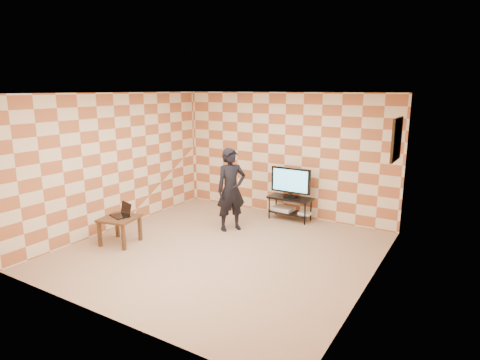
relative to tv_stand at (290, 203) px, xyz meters
name	(u,v)px	position (x,y,z in m)	size (l,w,h in m)	color
floor	(222,250)	(-0.31, -2.18, -0.36)	(5.00, 5.00, 0.00)	tan
wall_back	(285,155)	(-0.31, 0.32, 0.99)	(5.00, 0.02, 2.70)	beige
wall_front	(102,214)	(-0.31, -4.68, 0.99)	(5.00, 0.02, 2.70)	beige
wall_left	(118,162)	(-2.81, -2.18, 0.99)	(0.02, 5.00, 2.70)	beige
wall_right	(374,195)	(2.19, -2.18, 0.99)	(0.02, 5.00, 2.70)	beige
ceiling	(221,93)	(-0.31, -2.18, 2.34)	(5.00, 5.00, 0.02)	white
wall_art	(397,139)	(2.16, -0.63, 1.59)	(0.04, 0.72, 0.72)	black
tv_stand	(290,203)	(0.00, 0.00, 0.00)	(0.94, 0.42, 0.50)	black
tv	(291,181)	(0.00, 0.00, 0.49)	(0.88, 0.17, 0.64)	black
dvd_player	(283,209)	(-0.17, 0.02, -0.15)	(0.45, 0.32, 0.07)	silver
game_console	(305,213)	(0.35, -0.03, -0.16)	(0.25, 0.18, 0.06)	silver
side_table	(120,222)	(-2.08, -2.87, 0.05)	(0.71, 0.71, 0.50)	#3C2212
laptop	(122,213)	(-2.10, -2.78, 0.19)	(0.43, 0.38, 0.24)	black
person	(231,190)	(-0.75, -1.19, 0.46)	(0.60, 0.39, 1.65)	black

